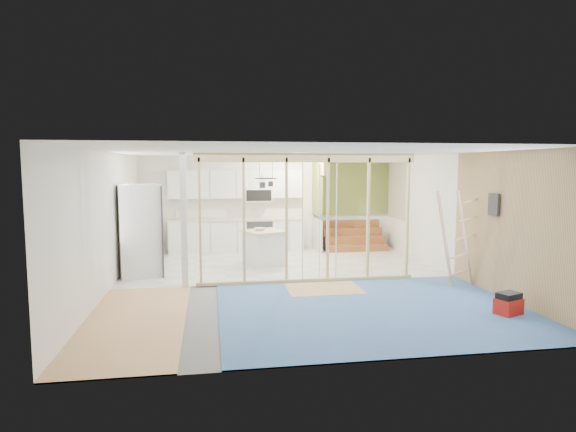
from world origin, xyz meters
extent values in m
cube|color=slate|center=(0.00, 0.00, 0.00)|extent=(7.00, 8.00, 0.01)
cube|color=white|center=(0.00, 0.00, 2.60)|extent=(7.00, 8.00, 0.01)
cube|color=white|center=(0.00, 4.00, 1.30)|extent=(7.00, 0.01, 2.60)
cube|color=white|center=(0.00, -4.00, 1.30)|extent=(7.00, 0.01, 2.60)
cube|color=white|center=(-3.50, 0.00, 1.30)|extent=(0.01, 8.00, 2.60)
cube|color=white|center=(3.50, 0.00, 1.30)|extent=(0.01, 8.00, 2.60)
cube|color=silver|center=(0.00, 2.00, 0.01)|extent=(7.00, 4.00, 0.02)
cube|color=#445FA7|center=(1.00, -2.00, 0.01)|extent=(5.00, 4.00, 0.02)
cube|color=tan|center=(-2.75, -2.00, 0.01)|extent=(1.50, 4.00, 0.02)
cube|color=tan|center=(0.50, -0.60, 0.02)|extent=(1.40, 1.00, 0.01)
cube|color=#CDBD7D|center=(0.30, 0.00, 2.50)|extent=(4.40, 0.09, 0.18)
cube|color=#CDBD7D|center=(0.30, 0.00, 0.05)|extent=(4.40, 0.09, 0.06)
cube|color=silver|center=(-2.10, 0.00, 1.30)|extent=(0.12, 0.14, 2.60)
cube|color=#CDBD7D|center=(-1.80, 0.00, 1.30)|extent=(0.04, 0.09, 2.40)
cube|color=#CDBD7D|center=(-0.96, 0.00, 1.30)|extent=(0.04, 0.09, 2.40)
cube|color=#CDBD7D|center=(-0.12, 0.00, 1.30)|extent=(0.04, 0.09, 2.40)
cube|color=#CDBD7D|center=(0.72, 0.00, 1.30)|extent=(0.04, 0.09, 2.40)
cube|color=#CDBD7D|center=(1.56, 0.00, 1.30)|extent=(0.04, 0.09, 2.40)
cube|color=#CDBD7D|center=(2.40, 0.00, 1.30)|extent=(0.04, 0.09, 2.40)
cylinder|color=silver|center=(0.20, -0.03, 1.22)|extent=(0.02, 0.02, 2.35)
cylinder|color=silver|center=(0.90, 0.02, 1.22)|extent=(0.02, 0.02, 2.35)
cylinder|color=silver|center=(0.55, 0.00, 1.22)|extent=(0.02, 0.02, 2.35)
cube|color=white|center=(-0.90, 3.70, 0.44)|extent=(3.60, 0.60, 0.88)
cube|color=beige|center=(-0.90, 3.70, 0.91)|extent=(3.66, 0.64, 0.05)
cube|color=white|center=(-3.20, 2.60, 0.44)|extent=(0.60, 1.60, 0.88)
cube|color=beige|center=(-3.20, 2.60, 0.91)|extent=(0.64, 1.64, 0.05)
cube|color=white|center=(-0.90, 3.82, 1.85)|extent=(3.60, 0.34, 0.75)
cube|color=white|center=(-0.30, 3.78, 1.55)|extent=(0.72, 0.38, 0.36)
cube|color=black|center=(-0.30, 3.59, 1.55)|extent=(0.68, 0.02, 0.30)
cube|color=olive|center=(1.30, 3.55, 1.80)|extent=(0.10, 0.90, 1.60)
cube|color=silver|center=(1.30, 3.55, 0.45)|extent=(0.10, 0.90, 0.90)
cube|color=olive|center=(1.30, 2.85, 2.35)|extent=(0.10, 0.50, 0.50)
cube|color=olive|center=(2.40, 3.97, 1.75)|extent=(2.20, 0.04, 1.60)
cube|color=silver|center=(2.40, 3.97, 0.45)|extent=(2.20, 0.04, 0.90)
cube|color=#985B2C|center=(2.35, 3.20, 0.10)|extent=(1.70, 0.26, 0.20)
cube|color=#985B2C|center=(2.35, 3.46, 0.30)|extent=(1.70, 0.26, 0.20)
cube|color=#985B2C|center=(2.35, 3.72, 0.50)|extent=(1.70, 0.26, 0.20)
cube|color=#985B2C|center=(2.35, 3.98, 0.70)|extent=(1.70, 0.26, 0.20)
torus|color=black|center=(-0.30, 1.90, 2.05)|extent=(0.52, 0.52, 0.02)
cylinder|color=black|center=(-0.45, 1.90, 2.30)|extent=(0.01, 0.01, 0.50)
cylinder|color=black|center=(-0.15, 1.90, 2.30)|extent=(0.01, 0.01, 0.50)
cylinder|color=#343539|center=(-0.40, 1.80, 1.90)|extent=(0.14, 0.14, 0.14)
cylinder|color=#343539|center=(-0.18, 2.00, 1.92)|extent=(0.12, 0.12, 0.12)
cube|color=tan|center=(3.48, -2.00, 1.30)|extent=(0.02, 4.00, 2.60)
cube|color=#343539|center=(3.43, -1.40, 1.65)|extent=(0.04, 0.30, 0.40)
cylinder|color=#FFEABF|center=(1.40, 3.00, 2.54)|extent=(0.32, 0.32, 0.08)
cube|color=silver|center=(-3.09, 1.15, 0.98)|extent=(1.03, 1.01, 1.96)
cube|color=#343539|center=(-2.68, 1.15, 0.98)|extent=(0.23, 0.76, 1.92)
cube|color=silver|center=(-0.37, 1.77, 0.39)|extent=(1.01, 1.01, 0.78)
cube|color=beige|center=(-0.37, 1.77, 0.82)|extent=(1.12, 1.12, 0.05)
imported|color=silver|center=(-0.46, 1.79, 0.87)|extent=(0.31, 0.31, 0.06)
imported|color=#A8B1BC|center=(-2.50, 3.68, 1.09)|extent=(0.15, 0.15, 0.32)
imported|color=silver|center=(0.70, 3.78, 1.02)|extent=(0.10, 0.10, 0.17)
cube|color=#B11710|center=(3.00, -2.59, 0.13)|extent=(0.46, 0.40, 0.27)
cube|color=black|center=(3.00, -2.59, 0.31)|extent=(0.41, 0.35, 0.10)
cube|color=tan|center=(2.84, -0.78, 0.95)|extent=(0.44, 0.11, 1.86)
cube|color=tan|center=(3.25, -0.78, 0.95)|extent=(0.44, 0.11, 1.86)
cube|color=tan|center=(3.09, -0.78, 0.26)|extent=(0.45, 0.11, 0.12)
cube|color=tan|center=(3.17, -0.78, 0.61)|extent=(0.45, 0.11, 0.12)
cube|color=tan|center=(3.24, -0.78, 0.97)|extent=(0.45, 0.11, 0.12)
cube|color=tan|center=(3.32, -0.78, 1.33)|extent=(0.45, 0.11, 0.12)
cube|color=tan|center=(3.39, -0.78, 1.69)|extent=(0.45, 0.11, 0.12)
camera|label=1|loc=(-1.60, -9.30, 2.33)|focal=30.00mm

